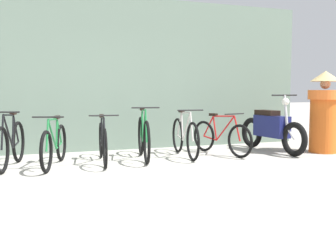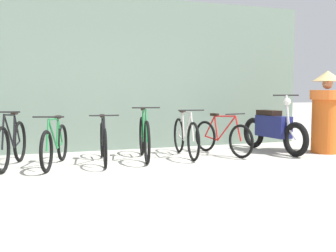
{
  "view_description": "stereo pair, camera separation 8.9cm",
  "coord_description": "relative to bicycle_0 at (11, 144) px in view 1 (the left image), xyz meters",
  "views": [
    {
      "loc": [
        -1.58,
        -4.65,
        1.18
      ],
      "look_at": [
        0.45,
        0.99,
        0.65
      ],
      "focal_mm": 42.0,
      "sensor_mm": 36.0,
      "label": 1
    },
    {
      "loc": [
        -1.49,
        -4.68,
        1.18
      ],
      "look_at": [
        0.45,
        0.99,
        0.65
      ],
      "focal_mm": 42.0,
      "sensor_mm": 36.0,
      "label": 2
    }
  ],
  "objects": [
    {
      "name": "ground_plane",
      "position": [
        1.83,
        -1.84,
        -0.36
      ],
      "size": [
        60.0,
        60.0,
        0.0
      ],
      "primitive_type": "plane",
      "color": "#ADA89E"
    },
    {
      "name": "bicycle_5",
      "position": [
        3.66,
        0.05,
        -0.04
      ],
      "size": [
        0.55,
        1.54,
        0.79
      ],
      "rotation": [
        0.0,
        0.0,
        -1.3
      ],
      "color": "black",
      "rests_on": "ground"
    },
    {
      "name": "bicycle_1",
      "position": [
        0.64,
        -0.14,
        -0.03
      ],
      "size": [
        0.58,
        1.57,
        0.82
      ],
      "rotation": [
        0.0,
        0.0,
        -1.86
      ],
      "color": "black",
      "rests_on": "ground"
    },
    {
      "name": "bicycle_2",
      "position": [
        1.41,
        -0.08,
        -0.02
      ],
      "size": [
        0.46,
        1.69,
        0.82
      ],
      "rotation": [
        0.0,
        0.0,
        -1.69
      ],
      "color": "black",
      "rests_on": "ground"
    },
    {
      "name": "shop_wall_back",
      "position": [
        1.83,
        1.35,
        1.16
      ],
      "size": [
        8.52,
        0.2,
        3.05
      ],
      "color": "slate",
      "rests_on": "ground"
    },
    {
      "name": "motorcycle",
      "position": [
        4.74,
        0.01,
        0.08
      ],
      "size": [
        0.58,
        1.9,
        1.12
      ],
      "rotation": [
        0.0,
        0.0,
        -1.49
      ],
      "color": "black",
      "rests_on": "ground"
    },
    {
      "name": "bicycle_3",
      "position": [
        2.14,
        0.02,
        0.02
      ],
      "size": [
        0.46,
        1.66,
        0.92
      ],
      "rotation": [
        0.0,
        0.0,
        -1.75
      ],
      "color": "black",
      "rests_on": "ground"
    },
    {
      "name": "bicycle_4",
      "position": [
        2.93,
        0.06,
        -0.0
      ],
      "size": [
        0.46,
        1.63,
        0.87
      ],
      "rotation": [
        0.0,
        0.0,
        -1.67
      ],
      "color": "black",
      "rests_on": "ground"
    },
    {
      "name": "person_in_robes",
      "position": [
        5.65,
        -0.4,
        0.44
      ],
      "size": [
        0.74,
        0.74,
        1.57
      ],
      "rotation": [
        0.0,
        0.0,
        3.34
      ],
      "color": "orange",
      "rests_on": "ground"
    },
    {
      "name": "bicycle_0",
      "position": [
        0.0,
        0.0,
        0.0
      ],
      "size": [
        0.5,
        1.61,
        0.89
      ],
      "rotation": [
        0.0,
        0.0,
        -1.79
      ],
      "color": "black",
      "rests_on": "ground"
    }
  ]
}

